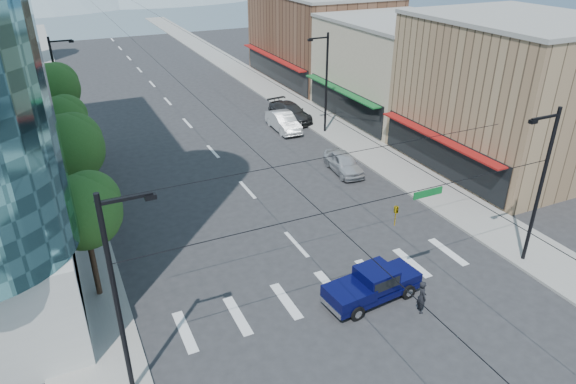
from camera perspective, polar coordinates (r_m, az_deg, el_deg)
name	(u,v)px	position (r m, az deg, el deg)	size (l,w,h in m)	color
ground	(349,303)	(26.45, 6.84, -12.15)	(160.00, 160.00, 0.00)	#28282B
sidewalk_left	(49,110)	(59.43, -25.06, 8.25)	(4.00, 120.00, 0.15)	gray
sidewalk_right	(262,84)	(63.91, -2.96, 11.90)	(4.00, 120.00, 0.15)	gray
shop_near	(510,96)	(43.01, 23.44, 9.78)	(12.00, 14.00, 11.00)	#8C6B4C
shop_mid	(398,69)	(53.17, 12.11, 13.19)	(12.00, 14.00, 9.00)	tan
shop_far	(320,37)	(66.23, 3.62, 16.78)	(12.00, 18.00, 10.00)	brown
tree_near	(85,208)	(25.92, -21.60, -1.70)	(3.65, 3.64, 6.71)	black
tree_midnear	(70,146)	(32.13, -23.05, 4.70)	(4.09, 4.09, 7.52)	black
tree_midfar	(63,120)	(38.95, -23.71, 7.31)	(3.65, 3.64, 6.71)	black
tree_far	(55,87)	(45.53, -24.47, 10.57)	(4.09, 4.09, 7.52)	black
signal_rig	(371,232)	(23.20, 9.15, -4.44)	(21.80, 0.20, 9.00)	black
lamp_pole_nw	(60,86)	(48.51, -24.04, 10.73)	(2.00, 0.25, 9.00)	black
lamp_pole_ne	(325,80)	(46.43, 4.15, 12.32)	(2.00, 0.25, 9.00)	black
pickup_truck	(372,284)	(26.32, 9.35, -10.06)	(5.29, 2.37, 1.74)	#080A3E
pedestrian	(422,297)	(26.06, 14.65, -11.18)	(0.64, 0.42, 1.76)	black
parked_car_near	(344,163)	(39.67, 6.20, 3.25)	(1.81, 4.51, 1.54)	#BCBCC1
parked_car_mid	(283,122)	(48.16, -0.52, 7.82)	(1.78, 5.10, 1.68)	white
parked_car_far	(290,112)	(50.87, 0.23, 8.87)	(2.34, 5.76, 1.67)	#2D2D2F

